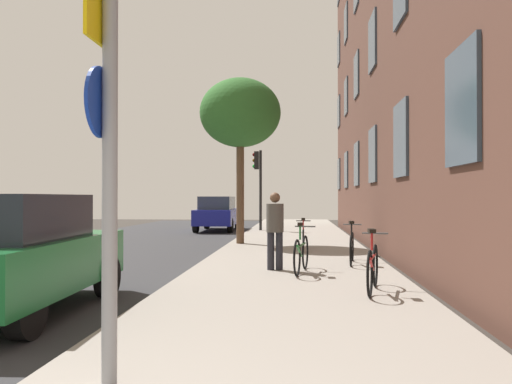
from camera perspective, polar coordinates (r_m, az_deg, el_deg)
The scene contains 13 objects.
ground_plane at distance 16.53m, azimuth -8.15°, elevation -6.11°, with size 41.80×41.80×0.00m, color #332D28.
road_asphalt at distance 17.11m, azimuth -15.07°, elevation -5.89°, with size 7.00×38.00×0.01m, color #2D2D30.
sidewalk at distance 16.13m, azimuth 4.14°, elevation -6.03°, with size 4.20×38.00×0.12m, color gray.
sign_post at distance 4.28m, azimuth -15.94°, elevation 6.79°, with size 0.16×0.60×3.57m.
traffic_light at distance 23.42m, azimuth 0.25°, elevation 1.82°, with size 0.43×0.24×3.58m.
tree_near at distance 16.90m, azimuth -1.73°, elevation 8.53°, with size 2.60×2.60×5.29m.
bicycle_0 at distance 8.39m, azimuth 12.62°, elevation -7.99°, with size 0.52×1.63×0.99m.
bicycle_1 at distance 10.28m, azimuth 4.96°, elevation -6.65°, with size 0.45×1.71×0.98m.
bicycle_2 at distance 11.84m, azimuth 10.41°, elevation -5.90°, with size 0.42×1.69×0.95m.
bicycle_3 at distance 14.72m, azimuth 5.18°, elevation -4.96°, with size 0.42×1.67×0.90m.
pedestrian_0 at distance 10.60m, azimuth 2.09°, elevation -3.69°, with size 0.49×0.49×1.57m.
car_0 at distance 7.82m, azimuth -25.18°, elevation -6.03°, with size 2.01×3.97×1.62m.
car_1 at distance 24.83m, azimuth -4.20°, elevation -2.32°, with size 1.79×4.52×1.62m.
Camera 1 is at (1.21, -1.05, 1.59)m, focal length 36.65 mm.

